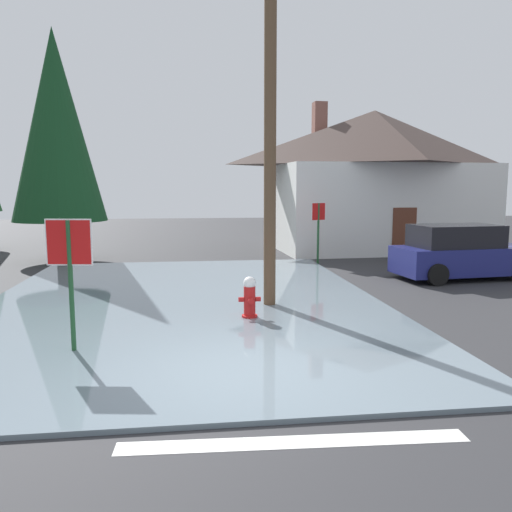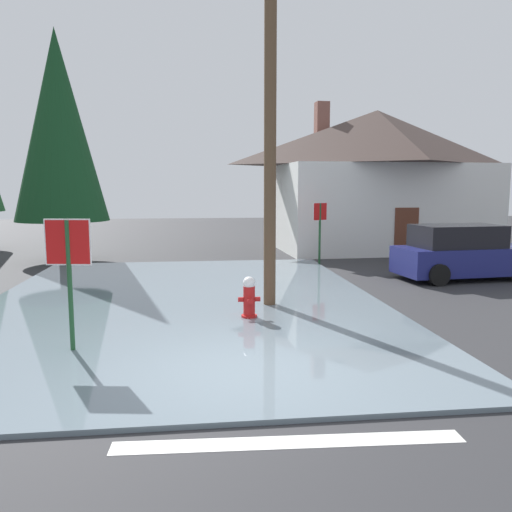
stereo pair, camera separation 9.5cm
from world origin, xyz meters
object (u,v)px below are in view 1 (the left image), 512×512
(parked_car, at_px, (462,253))
(pine_tree_tall_left, at_px, (56,126))
(stop_sign_near, at_px, (70,258))
(fire_hydrant, at_px, (250,299))
(house, at_px, (373,178))
(stop_sign_far, at_px, (318,221))
(utility_pole, at_px, (270,121))

(parked_car, distance_m, pine_tree_tall_left, 14.87)
(stop_sign_near, xyz_separation_m, fire_hydrant, (3.22, 1.86, -1.18))
(house, bearing_deg, fire_hydrant, -119.99)
(fire_hydrant, relative_size, stop_sign_far, 0.42)
(utility_pole, relative_size, stop_sign_far, 3.64)
(stop_sign_near, xyz_separation_m, stop_sign_far, (6.63, 9.51, -0.05))
(utility_pole, bearing_deg, parked_car, 24.89)
(stop_sign_far, xyz_separation_m, house, (3.78, 4.83, 1.66))
(stop_sign_near, bearing_deg, house, 54.00)
(utility_pole, height_order, stop_sign_far, utility_pole)
(house, distance_m, parked_car, 8.69)
(fire_hydrant, distance_m, stop_sign_far, 8.46)
(parked_car, relative_size, pine_tree_tall_left, 0.51)
(stop_sign_near, relative_size, stop_sign_far, 1.02)
(parked_car, bearing_deg, utility_pole, -155.11)
(stop_sign_near, bearing_deg, parked_car, 30.29)
(fire_hydrant, relative_size, parked_car, 0.21)
(house, relative_size, pine_tree_tall_left, 1.16)
(stop_sign_near, height_order, house, house)
(utility_pole, xyz_separation_m, house, (6.59, 11.33, -1.03))
(utility_pole, distance_m, parked_car, 7.93)
(fire_hydrant, distance_m, pine_tree_tall_left, 12.31)
(stop_sign_far, xyz_separation_m, pine_tree_tall_left, (-9.49, 2.02, 3.46))
(stop_sign_near, height_order, parked_car, stop_sign_near)
(stop_sign_far, bearing_deg, stop_sign_near, -124.90)
(stop_sign_far, height_order, parked_car, stop_sign_far)
(fire_hydrant, xyz_separation_m, house, (7.20, 12.48, 2.79))
(stop_sign_near, distance_m, parked_car, 11.94)
(fire_hydrant, distance_m, utility_pole, 4.04)
(stop_sign_near, xyz_separation_m, pine_tree_tall_left, (-2.85, 11.53, 3.41))
(stop_sign_near, height_order, fire_hydrant, stop_sign_near)
(house, bearing_deg, parked_car, -90.95)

